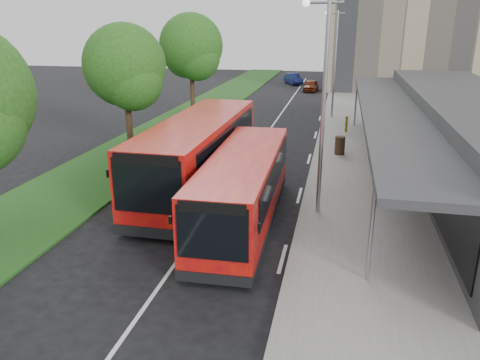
{
  "coord_description": "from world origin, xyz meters",
  "views": [
    {
      "loc": [
        4.79,
        -15.58,
        7.3
      ],
      "look_at": [
        1.2,
        1.19,
        1.5
      ],
      "focal_mm": 35.0,
      "sensor_mm": 36.0,
      "label": 1
    }
  ],
  "objects_px": {
    "lamp_post_far": "(334,58)",
    "bollard": "(346,124)",
    "tree_far": "(191,50)",
    "litter_bin": "(340,145)",
    "bus_main": "(243,189)",
    "car_far": "(293,79)",
    "lamp_post_near": "(322,96)",
    "bus_second": "(199,154)",
    "car_near": "(311,85)",
    "tree_mid": "(125,71)"
  },
  "relations": [
    {
      "from": "bus_second",
      "to": "car_near",
      "type": "xyz_separation_m",
      "value": [
        2.75,
        33.66,
        -1.05
      ]
    },
    {
      "from": "tree_far",
      "to": "bus_main",
      "type": "height_order",
      "value": "tree_far"
    },
    {
      "from": "bus_second",
      "to": "car_near",
      "type": "height_order",
      "value": "bus_second"
    },
    {
      "from": "bollard",
      "to": "litter_bin",
      "type": "bearing_deg",
      "value": -93.52
    },
    {
      "from": "lamp_post_far",
      "to": "car_far",
      "type": "relative_size",
      "value": 2.05
    },
    {
      "from": "lamp_post_near",
      "to": "car_near",
      "type": "bearing_deg",
      "value": 94.23
    },
    {
      "from": "lamp_post_far",
      "to": "bollard",
      "type": "bearing_deg",
      "value": -76.89
    },
    {
      "from": "litter_bin",
      "to": "car_far",
      "type": "relative_size",
      "value": 0.26
    },
    {
      "from": "tree_far",
      "to": "lamp_post_far",
      "type": "height_order",
      "value": "lamp_post_far"
    },
    {
      "from": "lamp_post_far",
      "to": "bus_second",
      "type": "bearing_deg",
      "value": -106.47
    },
    {
      "from": "tree_far",
      "to": "bus_second",
      "type": "relative_size",
      "value": 0.7
    },
    {
      "from": "car_near",
      "to": "car_far",
      "type": "relative_size",
      "value": 0.94
    },
    {
      "from": "car_near",
      "to": "car_far",
      "type": "distance_m",
      "value": 6.47
    },
    {
      "from": "lamp_post_far",
      "to": "car_far",
      "type": "distance_m",
      "value": 22.4
    },
    {
      "from": "tree_far",
      "to": "lamp_post_far",
      "type": "xyz_separation_m",
      "value": [
        11.13,
        0.95,
        -0.49
      ]
    },
    {
      "from": "litter_bin",
      "to": "car_far",
      "type": "distance_m",
      "value": 33.13
    },
    {
      "from": "lamp_post_far",
      "to": "car_far",
      "type": "bearing_deg",
      "value": 103.67
    },
    {
      "from": "lamp_post_near",
      "to": "bus_second",
      "type": "height_order",
      "value": "lamp_post_near"
    },
    {
      "from": "tree_far",
      "to": "litter_bin",
      "type": "xyz_separation_m",
      "value": [
        11.96,
        -10.22,
        -4.55
      ]
    },
    {
      "from": "litter_bin",
      "to": "lamp_post_near",
      "type": "bearing_deg",
      "value": -95.36
    },
    {
      "from": "bus_main",
      "to": "litter_bin",
      "type": "distance_m",
      "value": 10.93
    },
    {
      "from": "tree_far",
      "to": "car_far",
      "type": "distance_m",
      "value": 23.57
    },
    {
      "from": "bus_main",
      "to": "car_far",
      "type": "relative_size",
      "value": 2.49
    },
    {
      "from": "bus_second",
      "to": "litter_bin",
      "type": "distance_m",
      "value": 9.43
    },
    {
      "from": "bus_second",
      "to": "car_far",
      "type": "xyz_separation_m",
      "value": [
        0.17,
        39.6,
        -1.03
      ]
    },
    {
      "from": "bus_main",
      "to": "lamp_post_near",
      "type": "bearing_deg",
      "value": 28.36
    },
    {
      "from": "bus_main",
      "to": "car_far",
      "type": "distance_m",
      "value": 43.0
    },
    {
      "from": "lamp_post_far",
      "to": "car_far",
      "type": "xyz_separation_m",
      "value": [
        -5.21,
        21.41,
        -4.08
      ]
    },
    {
      "from": "tree_mid",
      "to": "bollard",
      "type": "bearing_deg",
      "value": 32.34
    },
    {
      "from": "tree_mid",
      "to": "bollard",
      "type": "height_order",
      "value": "tree_mid"
    },
    {
      "from": "car_far",
      "to": "tree_far",
      "type": "bearing_deg",
      "value": -129.14
    },
    {
      "from": "tree_far",
      "to": "bus_main",
      "type": "bearing_deg",
      "value": -67.56
    },
    {
      "from": "tree_mid",
      "to": "bollard",
      "type": "distance_m",
      "value": 15.15
    },
    {
      "from": "bollard",
      "to": "car_near",
      "type": "xyz_separation_m",
      "value": [
        -3.82,
        20.61,
        -0.05
      ]
    },
    {
      "from": "lamp_post_far",
      "to": "car_near",
      "type": "distance_m",
      "value": 16.22
    },
    {
      "from": "tree_far",
      "to": "bus_second",
      "type": "bearing_deg",
      "value": -71.56
    },
    {
      "from": "bus_second",
      "to": "bollard",
      "type": "xyz_separation_m",
      "value": [
        6.58,
        13.05,
        -1.0
      ]
    },
    {
      "from": "lamp_post_near",
      "to": "bus_main",
      "type": "xyz_separation_m",
      "value": [
        -2.64,
        -1.51,
        -3.32
      ]
    },
    {
      "from": "litter_bin",
      "to": "bollard",
      "type": "distance_m",
      "value": 6.04
    },
    {
      "from": "bus_second",
      "to": "car_near",
      "type": "bearing_deg",
      "value": 85.71
    },
    {
      "from": "bus_main",
      "to": "car_near",
      "type": "bearing_deg",
      "value": 88.6
    },
    {
      "from": "bus_second",
      "to": "tree_far",
      "type": "bearing_deg",
      "value": 108.83
    },
    {
      "from": "lamp_post_far",
      "to": "bollard",
      "type": "height_order",
      "value": "lamp_post_far"
    },
    {
      "from": "lamp_post_far",
      "to": "bus_main",
      "type": "distance_m",
      "value": 21.92
    },
    {
      "from": "bus_main",
      "to": "bollard",
      "type": "relative_size",
      "value": 9.27
    },
    {
      "from": "litter_bin",
      "to": "bollard",
      "type": "height_order",
      "value": "bollard"
    },
    {
      "from": "bus_second",
      "to": "litter_bin",
      "type": "height_order",
      "value": "bus_second"
    },
    {
      "from": "bus_main",
      "to": "car_near",
      "type": "height_order",
      "value": "bus_main"
    },
    {
      "from": "lamp_post_near",
      "to": "bus_second",
      "type": "xyz_separation_m",
      "value": [
        -5.38,
        1.81,
        -3.05
      ]
    },
    {
      "from": "tree_far",
      "to": "car_near",
      "type": "relative_size",
      "value": 2.2
    }
  ]
}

